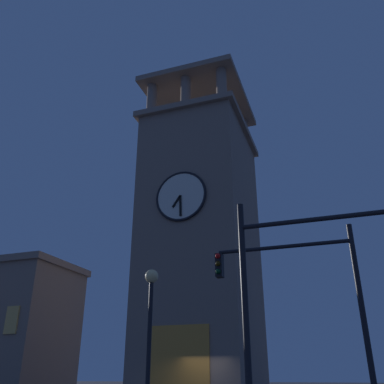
# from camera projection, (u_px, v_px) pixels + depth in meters

# --- Properties ---
(clocktower) EXTENTS (6.83, 8.38, 23.21)m
(clocktower) POSITION_uv_depth(u_px,v_px,m) (202.00, 246.00, 27.25)
(clocktower) COLOR gray
(clocktower) RESTS_ON ground_plane
(traffic_signal_near) EXTENTS (4.21, 0.41, 5.71)m
(traffic_signal_near) POSITION_uv_depth(u_px,v_px,m) (308.00, 291.00, 12.12)
(traffic_signal_near) COLOR black
(traffic_signal_near) RESTS_ON ground_plane
(traffic_signal_mid) EXTENTS (4.03, 0.41, 5.69)m
(traffic_signal_mid) POSITION_uv_depth(u_px,v_px,m) (299.00, 275.00, 9.77)
(traffic_signal_mid) COLOR black
(traffic_signal_mid) RESTS_ON ground_plane
(street_lamp) EXTENTS (0.44, 0.44, 4.81)m
(street_lamp) POSITION_uv_depth(u_px,v_px,m) (150.00, 314.00, 13.32)
(street_lamp) COLOR black
(street_lamp) RESTS_ON ground_plane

